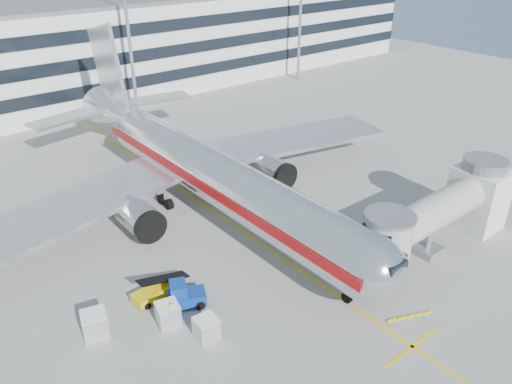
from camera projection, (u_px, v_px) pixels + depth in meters
ground at (278, 256)px, 43.94m from camera, size 180.00×180.00×0.00m
lead_in_line at (213, 212)px, 50.81m from camera, size 0.25×70.00×0.01m
stop_bar at (412, 347)px, 34.32m from camera, size 6.00×0.25×0.01m
main_jet at (202, 168)px, 50.03m from camera, size 50.95×48.70×16.06m
jet_bridge at (444, 209)px, 43.44m from camera, size 17.80×4.50×7.00m
terminal at (41, 54)px, 80.14m from camera, size 150.00×24.25×15.60m
light_mast_centre at (126, 15)px, 70.35m from camera, size 2.40×1.20×25.45m
belt_loader at (158, 290)px, 38.85m from camera, size 4.42×1.89×2.08m
baggage_tug at (184, 295)px, 37.72m from camera, size 3.25×2.71×2.12m
cargo_container_left at (168, 314)px, 36.02m from camera, size 1.90×1.90×1.69m
cargo_container_right at (95, 324)px, 34.99m from camera, size 2.11×2.11×1.83m
cargo_container_front at (206, 328)px, 34.77m from camera, size 1.67×1.67×1.62m
ramp_worker at (174, 314)px, 35.85m from camera, size 0.80×0.64×1.92m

